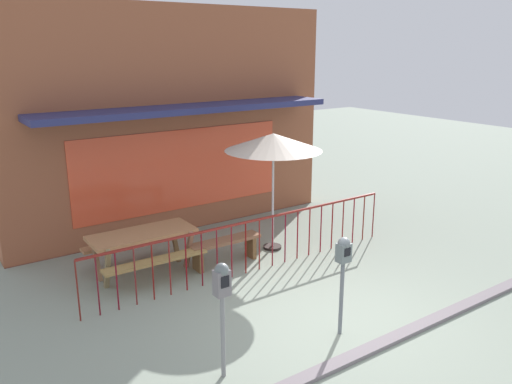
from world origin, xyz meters
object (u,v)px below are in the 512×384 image
at_px(patio_umbrella, 273,143).
at_px(parking_meter_far, 343,260).
at_px(patio_bench, 225,246).
at_px(parking_meter_near, 222,290).
at_px(picnic_table_left, 143,241).

height_order(patio_umbrella, parking_meter_far, patio_umbrella).
height_order(patio_bench, parking_meter_near, parking_meter_near).
relative_size(parking_meter_near, parking_meter_far, 1.04).
bearing_deg(patio_bench, parking_meter_far, -88.88).
bearing_deg(parking_meter_near, patio_umbrella, 45.47).
xyz_separation_m(parking_meter_near, parking_meter_far, (1.84, -0.09, -0.04)).
bearing_deg(picnic_table_left, patio_bench, -17.40).
distance_m(picnic_table_left, patio_bench, 1.49).
bearing_deg(parking_meter_far, parking_meter_near, 177.20).
relative_size(picnic_table_left, parking_meter_near, 1.22).
bearing_deg(patio_umbrella, parking_meter_far, -109.82).
xyz_separation_m(patio_bench, parking_meter_near, (-1.78, -2.88, 0.79)).
xyz_separation_m(picnic_table_left, parking_meter_far, (1.46, -3.41, 0.49)).
relative_size(patio_bench, parking_meter_far, 0.98).
distance_m(picnic_table_left, parking_meter_near, 3.38).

